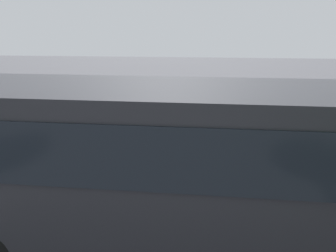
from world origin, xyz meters
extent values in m
plane|color=#424247|center=(0.00, 0.00, 0.00)|extent=(80.00, 80.00, 0.00)
cube|color=#26262B|center=(0.37, 4.44, 1.85)|extent=(10.22, 2.56, 2.80)
cube|color=black|center=(0.36, 3.17, 2.41)|extent=(8.58, 0.09, 1.01)
cube|color=black|center=(0.37, 5.71, 2.41)|extent=(8.58, 0.09, 1.01)
cube|color=#1959B2|center=(0.36, 3.18, 1.29)|extent=(8.98, 0.09, 0.28)
cube|color=black|center=(0.37, 4.44, 0.23)|extent=(9.41, 2.36, 0.45)
torus|color=black|center=(3.93, 3.29, 0.50)|extent=(1.00, 0.33, 1.00)
cylinder|color=black|center=(-1.40, 2.03, 0.48)|extent=(0.12, 0.12, 0.78)
cube|color=black|center=(-1.40, 1.99, 0.05)|extent=(0.10, 0.26, 0.10)
cylinder|color=black|center=(-1.56, 2.03, 0.48)|extent=(0.12, 0.12, 0.78)
cube|color=black|center=(-1.56, 1.99, 0.05)|extent=(0.10, 0.26, 0.10)
cube|color=black|center=(-1.48, 2.03, 1.20)|extent=(0.38, 0.28, 0.65)
cylinder|color=black|center=(-1.24, 2.03, 1.21)|extent=(0.09, 0.09, 0.62)
sphere|color=tan|center=(-1.24, 2.03, 0.90)|extent=(0.09, 0.09, 0.09)
cylinder|color=black|center=(-1.72, 2.03, 1.21)|extent=(0.09, 0.09, 0.62)
sphere|color=tan|center=(-1.72, 2.03, 0.90)|extent=(0.09, 0.09, 0.09)
sphere|color=tan|center=(-1.48, 2.03, 1.66)|extent=(0.24, 0.24, 0.24)
cylinder|color=#473823|center=(-0.18, 1.73, 0.45)|extent=(0.13, 0.13, 0.74)
cube|color=black|center=(-0.19, 1.69, 0.05)|extent=(0.12, 0.27, 0.10)
cylinder|color=#473823|center=(-0.34, 1.75, 0.45)|extent=(0.13, 0.13, 0.74)
cube|color=black|center=(-0.35, 1.71, 0.05)|extent=(0.12, 0.27, 0.10)
cube|color=navy|center=(-0.26, 1.74, 1.13)|extent=(0.41, 0.32, 0.62)
cylinder|color=navy|center=(-0.02, 1.72, 1.14)|extent=(0.10, 0.10, 0.58)
sphere|color=tan|center=(-0.02, 1.72, 0.85)|extent=(0.10, 0.10, 0.09)
cylinder|color=navy|center=(-0.50, 1.76, 1.14)|extent=(0.10, 0.10, 0.58)
sphere|color=tan|center=(-0.50, 1.76, 0.85)|extent=(0.10, 0.10, 0.09)
sphere|color=tan|center=(-0.26, 1.74, 1.57)|extent=(0.24, 0.24, 0.22)
cylinder|color=black|center=(0.75, 1.54, 0.46)|extent=(0.14, 0.14, 0.76)
cube|color=black|center=(0.74, 1.50, 0.05)|extent=(0.15, 0.28, 0.10)
cylinder|color=black|center=(0.59, 1.57, 0.46)|extent=(0.14, 0.14, 0.76)
cube|color=black|center=(0.58, 1.53, 0.05)|extent=(0.15, 0.28, 0.10)
cube|color=#D8F233|center=(0.67, 1.55, 1.15)|extent=(0.43, 0.35, 0.63)
cube|color=silver|center=(0.67, 1.55, 1.15)|extent=(0.44, 0.37, 0.06)
cylinder|color=#D8F233|center=(0.90, 1.50, 1.17)|extent=(0.11, 0.11, 0.60)
sphere|color=tan|center=(0.90, 1.50, 0.87)|extent=(0.11, 0.11, 0.09)
cylinder|color=#D8F233|center=(0.44, 1.60, 1.17)|extent=(0.11, 0.11, 0.60)
sphere|color=tan|center=(0.44, 1.60, 0.87)|extent=(0.11, 0.11, 0.09)
sphere|color=tan|center=(0.67, 1.55, 1.60)|extent=(0.27, 0.27, 0.23)
cylinder|color=black|center=(1.98, 1.61, 0.48)|extent=(0.12, 0.12, 0.78)
cube|color=black|center=(1.98, 1.57, 0.05)|extent=(0.10, 0.26, 0.10)
cylinder|color=black|center=(1.82, 1.61, 0.48)|extent=(0.12, 0.12, 0.78)
cube|color=black|center=(1.82, 1.57, 0.05)|extent=(0.10, 0.26, 0.10)
cube|color=maroon|center=(1.90, 1.61, 1.19)|extent=(0.38, 0.29, 0.65)
cylinder|color=maroon|center=(2.14, 1.60, 1.21)|extent=(0.09, 0.09, 0.62)
sphere|color=tan|center=(2.14, 1.60, 0.90)|extent=(0.09, 0.09, 0.09)
cylinder|color=maroon|center=(1.66, 1.61, 1.21)|extent=(0.09, 0.09, 0.62)
sphere|color=tan|center=(1.66, 1.61, 0.90)|extent=(0.09, 0.09, 0.09)
sphere|color=tan|center=(1.90, 1.61, 1.65)|extent=(0.24, 0.24, 0.23)
cylinder|color=black|center=(3.25, 1.79, 0.45)|extent=(0.12, 0.12, 0.74)
cube|color=black|center=(3.25, 1.75, 0.05)|extent=(0.11, 0.26, 0.10)
cylinder|color=black|center=(3.10, 1.80, 0.45)|extent=(0.12, 0.12, 0.74)
cube|color=black|center=(3.09, 1.76, 0.05)|extent=(0.11, 0.26, 0.10)
cube|color=black|center=(3.17, 1.80, 1.13)|extent=(0.39, 0.29, 0.61)
cylinder|color=black|center=(3.41, 1.79, 1.14)|extent=(0.09, 0.09, 0.58)
sphere|color=tan|center=(3.41, 1.79, 0.85)|extent=(0.09, 0.09, 0.09)
cylinder|color=black|center=(2.94, 1.81, 1.14)|extent=(0.09, 0.09, 0.58)
sphere|color=tan|center=(2.94, 1.81, 0.85)|extent=(0.09, 0.09, 0.09)
sphere|color=tan|center=(3.17, 1.80, 1.56)|extent=(0.23, 0.23, 0.22)
torus|color=black|center=(-1.33, 2.63, 0.30)|extent=(0.61, 0.21, 0.60)
cylinder|color=silver|center=(-1.33, 2.63, 0.30)|extent=(0.13, 0.11, 0.12)
torus|color=black|center=(-2.77, 2.82, 0.30)|extent=(0.61, 0.21, 0.60)
cylinder|color=silver|center=(-2.77, 2.82, 0.30)|extent=(0.13, 0.13, 0.12)
cylinder|color=silver|center=(-1.38, 2.64, 0.65)|extent=(0.32, 0.10, 0.67)
cube|color=black|center=(-1.98, 2.72, 0.63)|extent=(0.87, 0.39, 0.36)
cube|color=black|center=(-2.45, 2.78, 0.68)|extent=(0.54, 0.29, 0.20)
cylinder|color=silver|center=(-2.32, 2.90, 0.42)|extent=(0.46, 0.14, 0.08)
cylinder|color=black|center=(-1.43, 2.65, 0.95)|extent=(0.11, 0.58, 0.04)
torus|color=black|center=(5.10, 2.43, 0.30)|extent=(0.61, 0.23, 0.60)
cylinder|color=silver|center=(5.10, 2.43, 0.30)|extent=(0.13, 0.12, 0.12)
torus|color=black|center=(3.67, 2.19, 0.30)|extent=(0.61, 0.23, 0.60)
cylinder|color=silver|center=(3.67, 2.19, 0.30)|extent=(0.14, 0.14, 0.12)
cylinder|color=silver|center=(5.05, 2.42, 0.65)|extent=(0.32, 0.11, 0.67)
cube|color=black|center=(4.45, 2.32, 0.63)|extent=(0.87, 0.41, 0.36)
cube|color=black|center=(3.98, 2.24, 0.68)|extent=(0.55, 0.30, 0.20)
cylinder|color=silver|center=(4.07, 2.40, 0.42)|extent=(0.46, 0.15, 0.08)
cylinder|color=black|center=(5.00, 2.41, 0.95)|extent=(0.13, 0.58, 0.04)
torus|color=black|center=(3.41, -3.10, 0.30)|extent=(0.61, 0.29, 0.60)
cylinder|color=silver|center=(3.41, -3.10, 0.30)|extent=(0.14, 0.13, 0.12)
torus|color=black|center=(4.51, -3.42, 1.18)|extent=(0.84, 0.36, 0.84)
cylinder|color=silver|center=(4.51, -3.42, 1.18)|extent=(0.15, 0.15, 0.12)
cylinder|color=silver|center=(3.24, -3.06, 0.61)|extent=(0.62, 0.23, 0.40)
cube|color=white|center=(3.71, -3.19, 0.96)|extent=(0.93, 0.51, 0.80)
cube|color=black|center=(4.05, -3.29, 1.29)|extent=(0.57, 0.36, 0.47)
cylinder|color=silver|center=(4.07, -3.44, 1.01)|extent=(0.41, 0.19, 0.34)
cylinder|color=black|center=(3.10, -3.02, 0.88)|extent=(0.19, 0.57, 0.04)
cube|color=black|center=(3.60, -3.16, 1.23)|extent=(0.60, 0.47, 0.56)
sphere|color=black|center=(3.18, -3.04, 1.13)|extent=(0.32, 0.32, 0.26)
cylinder|color=black|center=(3.43, -2.92, 1.06)|extent=(0.46, 0.21, 0.11)
cylinder|color=black|center=(3.97, -3.08, 1.08)|extent=(0.34, 0.18, 0.38)
cylinder|color=black|center=(3.33, -3.27, 1.06)|extent=(0.46, 0.21, 0.11)
cylinder|color=black|center=(3.87, -3.42, 1.08)|extent=(0.34, 0.18, 0.38)
cube|color=orange|center=(1.51, -3.47, 0.01)|extent=(0.34, 0.34, 0.03)
cone|color=orange|center=(1.51, -3.47, 0.33)|extent=(0.26, 0.26, 0.60)
cylinder|color=white|center=(1.51, -3.47, 0.30)|extent=(0.19, 0.19, 0.07)
cube|color=white|center=(-3.28, -1.84, 0.00)|extent=(0.13, 3.99, 0.01)
cube|color=white|center=(-0.62, -1.84, 0.00)|extent=(0.13, 4.16, 0.01)
cube|color=white|center=(2.05, -1.84, 0.00)|extent=(0.14, 4.94, 0.01)
cube|color=white|center=(4.72, -1.84, 0.00)|extent=(0.14, 4.59, 0.01)
camera|label=1|loc=(0.34, 10.01, 4.22)|focal=35.21mm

